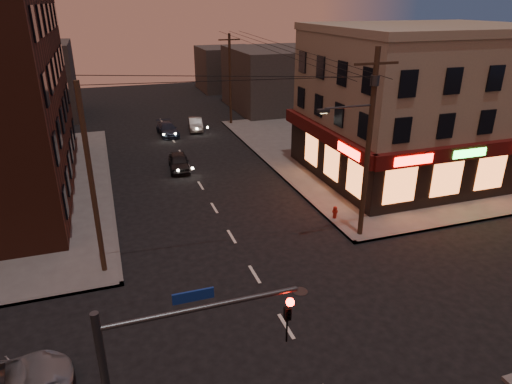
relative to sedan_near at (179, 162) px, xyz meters
name	(u,v)px	position (x,y,z in m)	size (l,w,h in m)	color
ground	(286,326)	(0.86, -19.74, -0.64)	(120.00, 120.00, 0.00)	black
sidewalk_ne	(393,148)	(18.86, -0.74, -0.56)	(24.00, 28.00, 0.15)	#514F4C
pizza_building	(422,103)	(16.79, -6.32, 4.71)	(15.85, 12.85, 10.50)	gray
bg_building_ne_a	(275,79)	(14.86, 18.26, 2.86)	(10.00, 12.00, 7.00)	#3F3D3A
bg_building_nw	(30,81)	(-12.14, 22.26, 3.36)	(9.00, 10.00, 8.00)	#3F3D3A
bg_building_ne_b	(227,68)	(12.86, 32.26, 2.36)	(8.00, 8.00, 6.00)	#3F3D3A
utility_pole_main	(367,136)	(7.55, -13.94, 5.12)	(4.20, 0.44, 10.00)	#382619
utility_pole_far	(230,80)	(7.66, 12.26, 4.01)	(0.26, 0.26, 9.00)	#382619
utility_pole_west	(92,183)	(-5.94, -13.24, 4.01)	(0.24, 0.24, 9.00)	#382619
sedan_near	(179,162)	(0.00, 0.00, 0.00)	(1.51, 3.76, 1.28)	black
sedan_mid	(196,124)	(3.64, 11.18, -0.03)	(1.30, 3.73, 1.23)	slate
sedan_far	(168,129)	(0.67, 10.15, -0.04)	(1.67, 4.12, 1.19)	#1B2537
fire_hydrant	(335,212)	(7.26, -11.73, -0.08)	(0.34, 0.34, 0.76)	maroon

